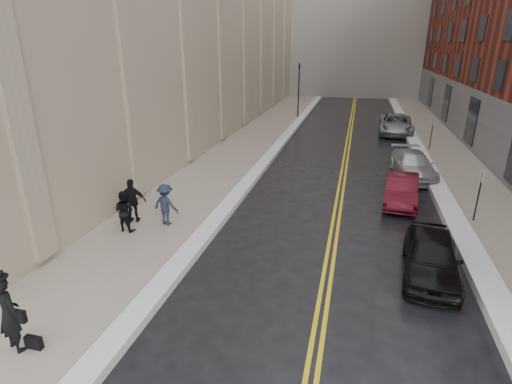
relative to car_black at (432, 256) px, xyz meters
The scene contains 18 objects.
ground 6.59m from the car_black, 148.44° to the right, with size 160.00×160.00×0.00m, color black.
sidewalk_left 16.13m from the car_black, 128.74° to the left, with size 4.00×64.00×0.15m, color gray.
sidewalk_right 13.04m from the car_black, 74.80° to the left, with size 3.00×64.00×0.15m, color gray.
lane_stripe_a 12.99m from the car_black, 104.31° to the left, with size 0.12×64.00×0.01m, color gold.
lane_stripe_b 12.93m from the car_black, 103.28° to the left, with size 0.12×64.00×0.01m, color gold.
snow_ridge_left 14.80m from the car_black, 121.77° to the left, with size 0.70×60.80×0.26m, color white.
snow_ridge_right 12.68m from the car_black, 82.91° to the left, with size 0.85×60.80×0.30m, color white.
traffic_signal 27.90m from the car_black, 107.12° to the left, with size 0.18×0.15×5.20m.
parking_sign_near 5.17m from the car_black, 63.14° to the left, with size 0.06×0.35×2.23m.
parking_sign_far 16.74m from the car_black, 82.05° to the left, with size 0.06×0.35×2.23m.
car_black is the anchor object (origin of this frame).
car_maroon 6.22m from the car_black, 93.56° to the left, with size 1.37×3.94×1.30m, color #4E0E19.
car_silver_near 10.46m from the car_black, 86.93° to the left, with size 1.87×4.59×1.33m, color #B3B5BC.
car_silver_far 21.97m from the car_black, 88.75° to the left, with size 2.55×5.52×1.53m, color #929499.
pedestrian_main 11.55m from the car_black, 148.81° to the right, with size 0.70×0.46×1.92m, color black.
pedestrian_a 10.81m from the car_black, behind, with size 0.77×0.60×1.59m, color black.
pedestrian_b 9.62m from the car_black, behind, with size 1.07×0.62×1.66m, color #1B2331.
pedestrian_c 10.97m from the car_black, behind, with size 1.04×0.43×1.78m, color black.
Camera 1 is at (2.98, -8.43, 6.84)m, focal length 28.00 mm.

